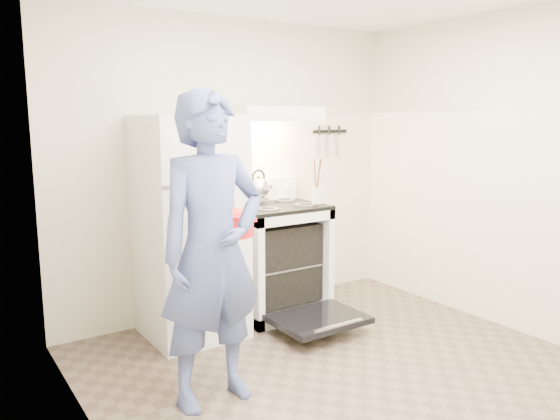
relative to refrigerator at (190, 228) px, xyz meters
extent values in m
plane|color=brown|center=(0.58, -1.45, -0.85)|extent=(3.60, 3.60, 0.00)
cube|color=beige|center=(0.58, 0.35, 0.40)|extent=(3.20, 0.02, 2.50)
cube|color=silver|center=(0.00, 0.00, 0.00)|extent=(0.70, 0.70, 1.70)
cube|color=silver|center=(0.81, 0.02, -0.39)|extent=(0.76, 0.65, 0.92)
cube|color=black|center=(0.81, 0.02, 0.09)|extent=(0.76, 0.65, 0.03)
cube|color=silver|center=(0.81, 0.31, 0.20)|extent=(0.76, 0.07, 0.20)
cube|color=black|center=(0.81, -0.57, -0.72)|extent=(0.70, 0.54, 0.04)
cube|color=slate|center=(0.81, 0.02, -0.41)|extent=(0.60, 0.52, 0.01)
cube|color=silver|center=(0.81, 0.10, 0.86)|extent=(0.76, 0.50, 0.12)
cube|color=black|center=(1.63, 0.33, 0.70)|extent=(0.40, 0.02, 0.03)
cylinder|color=#886E4F|center=(0.75, 0.05, -0.40)|extent=(0.37, 0.37, 0.02)
cylinder|color=silver|center=(1.04, -0.24, 0.20)|extent=(0.10, 0.10, 0.13)
imported|color=#3A427A|center=(-0.32, -1.02, 0.07)|extent=(0.70, 0.48, 1.84)
camera|label=1|loc=(-1.69, -3.79, 0.83)|focal=35.00mm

